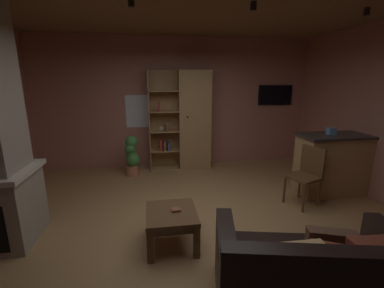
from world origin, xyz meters
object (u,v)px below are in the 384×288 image
object	(u,v)px
tissue_box	(331,131)
coffee_table	(171,218)
table_book_0	(176,210)
dining_chair	(307,172)
wall_mounted_tv	(275,95)
bookshelf_cabinet	(190,121)
leather_couch	(315,280)
potted_floor_plant	(132,155)
kitchen_bar_counter	(336,164)

from	to	relation	value
tissue_box	coffee_table	world-z (taller)	tissue_box
coffee_table	table_book_0	xyz separation A→B (m)	(0.06, 0.00, 0.10)
dining_chair	wall_mounted_tv	xyz separation A→B (m)	(0.50, 2.27, 1.04)
bookshelf_cabinet	leather_couch	world-z (taller)	bookshelf_cabinet
tissue_box	leather_couch	bearing A→B (deg)	-126.96
coffee_table	table_book_0	world-z (taller)	table_book_0
potted_floor_plant	kitchen_bar_counter	bearing A→B (deg)	-21.75
table_book_0	potted_floor_plant	bearing A→B (deg)	105.26
bookshelf_cabinet	tissue_box	world-z (taller)	bookshelf_cabinet
dining_chair	coffee_table	bearing A→B (deg)	-161.11
tissue_box	table_book_0	size ratio (longest dim) A/B	1.13
kitchen_bar_counter	coffee_table	world-z (taller)	kitchen_bar_counter
table_book_0	wall_mounted_tv	xyz separation A→B (m)	(2.61, 3.00, 1.13)
table_book_0	kitchen_bar_counter	bearing A→B (deg)	20.25
coffee_table	tissue_box	bearing A→B (deg)	21.47
leather_couch	dining_chair	xyz separation A→B (m)	(1.07, 1.85, 0.22)
kitchen_bar_counter	wall_mounted_tv	world-z (taller)	wall_mounted_tv
bookshelf_cabinet	coffee_table	size ratio (longest dim) A/B	3.33
leather_couch	dining_chair	bearing A→B (deg)	60.11
bookshelf_cabinet	tissue_box	xyz separation A→B (m)	(2.12, -1.71, 0.05)
leather_couch	wall_mounted_tv	size ratio (longest dim) A/B	2.17
coffee_table	potted_floor_plant	xyz separation A→B (m)	(-0.62, 2.47, 0.08)
coffee_table	wall_mounted_tv	world-z (taller)	wall_mounted_tv
kitchen_bar_counter	bookshelf_cabinet	bearing A→B (deg)	142.65
coffee_table	table_book_0	bearing A→B (deg)	4.36
bookshelf_cabinet	table_book_0	xyz separation A→B (m)	(-0.58, -2.79, -0.60)
tissue_box	dining_chair	bearing A→B (deg)	-149.76
leather_couch	coffee_table	distance (m)	1.57
table_book_0	dining_chair	world-z (taller)	dining_chair
tissue_box	potted_floor_plant	world-z (taller)	tissue_box
coffee_table	dining_chair	world-z (taller)	dining_chair
bookshelf_cabinet	coffee_table	world-z (taller)	bookshelf_cabinet
potted_floor_plant	leather_couch	bearing A→B (deg)	-64.32
bookshelf_cabinet	tissue_box	distance (m)	2.73
tissue_box	potted_floor_plant	size ratio (longest dim) A/B	0.14
kitchen_bar_counter	wall_mounted_tv	distance (m)	2.23
bookshelf_cabinet	potted_floor_plant	size ratio (longest dim) A/B	2.54
leather_couch	dining_chair	distance (m)	2.15
dining_chair	potted_floor_plant	world-z (taller)	dining_chair
kitchen_bar_counter	tissue_box	bearing A→B (deg)	170.94
wall_mounted_tv	potted_floor_plant	bearing A→B (deg)	-170.68
leather_couch	coffee_table	bearing A→B (deg)	134.83
table_book_0	dining_chair	bearing A→B (deg)	19.25
bookshelf_cabinet	leather_couch	bearing A→B (deg)	-83.19
kitchen_bar_counter	wall_mounted_tv	bearing A→B (deg)	97.29
leather_couch	dining_chair	size ratio (longest dim) A/B	1.89
coffee_table	table_book_0	distance (m)	0.12
kitchen_bar_counter	dining_chair	world-z (taller)	kitchen_bar_counter
kitchen_bar_counter	potted_floor_plant	size ratio (longest dim) A/B	1.62
kitchen_bar_counter	wall_mounted_tv	size ratio (longest dim) A/B	1.69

